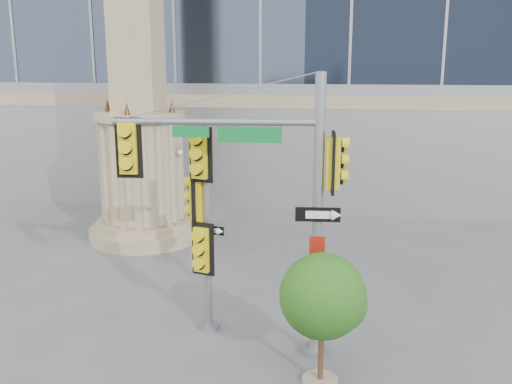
# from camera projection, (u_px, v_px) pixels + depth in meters

# --- Properties ---
(ground) EXTENTS (120.00, 120.00, 0.00)m
(ground) POSITION_uv_depth(u_px,v_px,m) (258.00, 362.00, 13.63)
(ground) COLOR #545456
(ground) RESTS_ON ground
(monument) EXTENTS (4.40, 4.40, 16.60)m
(monument) POSITION_uv_depth(u_px,v_px,m) (139.00, 101.00, 21.94)
(monument) COLOR #9C876A
(monument) RESTS_ON ground
(main_signal_pole) EXTENTS (5.29, 0.86, 6.81)m
(main_signal_pole) POSITION_uv_depth(u_px,v_px,m) (265.00, 185.00, 13.24)
(main_signal_pole) COLOR slate
(main_signal_pole) RESTS_ON ground
(secondary_signal_pole) EXTENTS (0.96, 0.86, 5.55)m
(secondary_signal_pole) POSITION_uv_depth(u_px,v_px,m) (203.00, 212.00, 14.52)
(secondary_signal_pole) COLOR slate
(secondary_signal_pole) RESTS_ON ground
(street_tree) EXTENTS (1.93, 1.89, 3.01)m
(street_tree) POSITION_uv_depth(u_px,v_px,m) (324.00, 299.00, 12.36)
(street_tree) COLOR #9C876A
(street_tree) RESTS_ON ground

